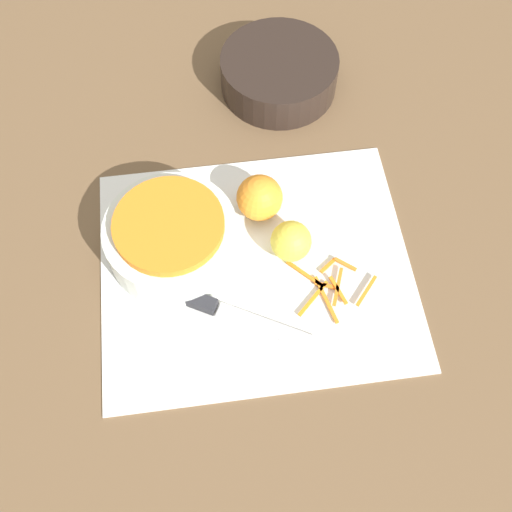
{
  "coord_description": "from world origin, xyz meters",
  "views": [
    {
      "loc": [
        -0.05,
        -0.39,
        0.77
      ],
      "look_at": [
        0.0,
        0.0,
        0.04
      ],
      "focal_mm": 42.0,
      "sensor_mm": 36.0,
      "label": 1
    }
  ],
  "objects_px": {
    "bowl_dark": "(279,73)",
    "orange_left": "(260,198)",
    "lemon": "(291,241)",
    "bowl_speckled": "(171,237)",
    "knife": "(206,304)"
  },
  "relations": [
    {
      "from": "orange_left",
      "to": "lemon",
      "type": "relative_size",
      "value": 1.16
    },
    {
      "from": "bowl_speckled",
      "to": "orange_left",
      "type": "bearing_deg",
      "value": 20.81
    },
    {
      "from": "bowl_dark",
      "to": "orange_left",
      "type": "bearing_deg",
      "value": -104.97
    },
    {
      "from": "bowl_speckled",
      "to": "orange_left",
      "type": "distance_m",
      "value": 0.14
    },
    {
      "from": "bowl_dark",
      "to": "lemon",
      "type": "height_order",
      "value": "lemon"
    },
    {
      "from": "bowl_dark",
      "to": "orange_left",
      "type": "relative_size",
      "value": 2.86
    },
    {
      "from": "bowl_dark",
      "to": "orange_left",
      "type": "height_order",
      "value": "orange_left"
    },
    {
      "from": "bowl_speckled",
      "to": "orange_left",
      "type": "relative_size",
      "value": 2.72
    },
    {
      "from": "lemon",
      "to": "bowl_dark",
      "type": "bearing_deg",
      "value": 84.36
    },
    {
      "from": "knife",
      "to": "lemon",
      "type": "height_order",
      "value": "lemon"
    },
    {
      "from": "orange_left",
      "to": "lemon",
      "type": "height_order",
      "value": "orange_left"
    },
    {
      "from": "bowl_speckled",
      "to": "orange_left",
      "type": "height_order",
      "value": "bowl_speckled"
    },
    {
      "from": "orange_left",
      "to": "lemon",
      "type": "distance_m",
      "value": 0.08
    },
    {
      "from": "bowl_dark",
      "to": "lemon",
      "type": "xyz_separation_m",
      "value": [
        -0.03,
        -0.32,
        0.0
      ]
    },
    {
      "from": "bowl_dark",
      "to": "knife",
      "type": "xyz_separation_m",
      "value": [
        -0.16,
        -0.39,
        -0.02
      ]
    }
  ]
}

